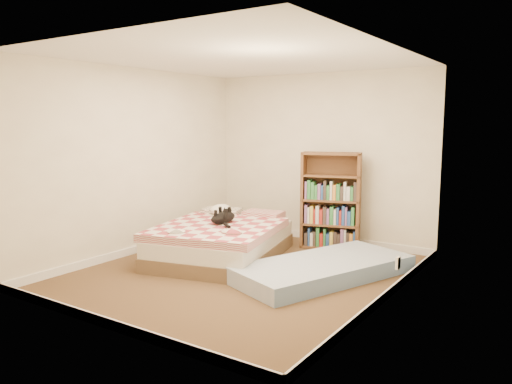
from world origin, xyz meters
The scene contains 6 objects.
room centered at (0.00, 0.00, 1.20)m, with size 3.51×4.01×2.51m.
bed centered at (-0.60, 0.40, 0.24)m, with size 1.80×2.23×0.53m.
bookshelf centered at (0.36, 1.67, 0.52)m, with size 0.90×0.50×1.37m.
floor_mattress centered at (0.86, 0.38, 0.10)m, with size 0.96×2.13×0.19m, color #6582A9.
black_cat centered at (-0.58, 0.41, 0.55)m, with size 0.37×0.75×0.17m.
white_dog centered at (-0.95, 0.81, 0.55)m, with size 0.36×0.38×0.16m.
Camera 1 is at (3.33, -4.72, 1.79)m, focal length 35.00 mm.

